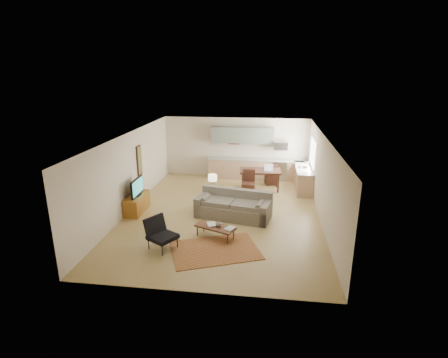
# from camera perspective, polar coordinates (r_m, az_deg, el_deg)

# --- Properties ---
(room) EXTENTS (9.00, 9.00, 9.00)m
(room) POSITION_cam_1_polar(r_m,az_deg,el_deg) (11.62, -0.19, 0.50)
(room) COLOR #9B7E46
(room) RESTS_ON ground
(kitchen_counter_back) EXTENTS (4.26, 0.64, 0.92)m
(kitchen_counter_back) POSITION_cam_1_polar(r_m,az_deg,el_deg) (15.79, 5.07, 1.66)
(kitchen_counter_back) COLOR tan
(kitchen_counter_back) RESTS_ON ground
(kitchen_counter_right) EXTENTS (0.64, 2.26, 0.92)m
(kitchen_counter_right) POSITION_cam_1_polar(r_m,az_deg,el_deg) (14.72, 12.77, 0.11)
(kitchen_counter_right) COLOR tan
(kitchen_counter_right) RESTS_ON ground
(kitchen_range) EXTENTS (0.62, 0.62, 0.90)m
(kitchen_range) POSITION_cam_1_polar(r_m,az_deg,el_deg) (15.79, 9.06, 1.47)
(kitchen_range) COLOR #A5A8AD
(kitchen_range) RESTS_ON ground
(kitchen_microwave) EXTENTS (0.62, 0.40, 0.35)m
(kitchen_microwave) POSITION_cam_1_polar(r_m,az_deg,el_deg) (15.55, 9.25, 5.39)
(kitchen_microwave) COLOR #A5A8AD
(kitchen_microwave) RESTS_ON room
(upper_cabinets) EXTENTS (2.80, 0.34, 0.70)m
(upper_cabinets) POSITION_cam_1_polar(r_m,az_deg,el_deg) (15.64, 3.03, 7.15)
(upper_cabinets) COLOR gray
(upper_cabinets) RESTS_ON room
(window_right) EXTENTS (0.02, 1.40, 1.05)m
(window_right) POSITION_cam_1_polar(r_m,az_deg,el_deg) (14.48, 14.24, 4.19)
(window_right) COLOR white
(window_right) RESTS_ON room
(wall_art_left) EXTENTS (0.06, 0.42, 1.10)m
(wall_art_left) POSITION_cam_1_polar(r_m,az_deg,el_deg) (13.19, -13.63, 2.97)
(wall_art_left) COLOR olive
(wall_art_left) RESTS_ON room
(triptych) EXTENTS (1.70, 0.04, 0.50)m
(triptych) POSITION_cam_1_polar(r_m,az_deg,el_deg) (15.85, 1.61, 6.57)
(triptych) COLOR beige
(triptych) RESTS_ON room
(rug) EXTENTS (2.77, 2.37, 0.02)m
(rug) POSITION_cam_1_polar(r_m,az_deg,el_deg) (9.76, -1.47, -11.51)
(rug) COLOR maroon
(rug) RESTS_ON floor
(sofa) EXTENTS (2.73, 1.61, 0.89)m
(sofa) POSITION_cam_1_polar(r_m,az_deg,el_deg) (11.61, 1.53, -4.25)
(sofa) COLOR #675F52
(sofa) RESTS_ON floor
(coffee_table) EXTENTS (1.28, 0.91, 0.36)m
(coffee_table) POSITION_cam_1_polar(r_m,az_deg,el_deg) (10.37, -1.45, -8.62)
(coffee_table) COLOR #472714
(coffee_table) RESTS_ON floor
(book_a) EXTENTS (0.47, 0.50, 0.03)m
(book_a) POSITION_cam_1_polar(r_m,az_deg,el_deg) (10.37, -2.72, -7.46)
(book_a) COLOR maroon
(book_a) RESTS_ON coffee_table
(book_b) EXTENTS (0.51, 0.52, 0.02)m
(book_b) POSITION_cam_1_polar(r_m,az_deg,el_deg) (10.20, 0.42, -7.89)
(book_b) COLOR navy
(book_b) RESTS_ON coffee_table
(vase) EXTENTS (0.22, 0.22, 0.19)m
(vase) POSITION_cam_1_polar(r_m,az_deg,el_deg) (10.24, -0.87, -7.29)
(vase) COLOR black
(vase) RESTS_ON coffee_table
(armchair) EXTENTS (1.06, 1.06, 0.88)m
(armchair) POSITION_cam_1_polar(r_m,az_deg,el_deg) (9.79, -10.01, -8.83)
(armchair) COLOR black
(armchair) RESTS_ON floor
(tv_credenza) EXTENTS (0.50, 1.31, 0.61)m
(tv_credenza) POSITION_cam_1_polar(r_m,az_deg,el_deg) (12.49, -14.03, -3.90)
(tv_credenza) COLOR brown
(tv_credenza) RESTS_ON floor
(tv) EXTENTS (0.10, 1.01, 0.61)m
(tv) POSITION_cam_1_polar(r_m,az_deg,el_deg) (12.27, -14.02, -1.27)
(tv) COLOR black
(tv) RESTS_ON tv_credenza
(console_table) EXTENTS (0.66, 0.55, 0.66)m
(console_table) POSITION_cam_1_polar(r_m,az_deg,el_deg) (12.69, -1.86, -2.89)
(console_table) COLOR #341B14
(console_table) RESTS_ON floor
(table_lamp) EXTENTS (0.39, 0.39, 0.52)m
(table_lamp) POSITION_cam_1_polar(r_m,az_deg,el_deg) (12.50, -1.89, -0.36)
(table_lamp) COLOR beige
(table_lamp) RESTS_ON console_table
(dining_table) EXTENTS (1.70, 1.05, 0.83)m
(dining_table) POSITION_cam_1_polar(r_m,az_deg,el_deg) (14.39, 5.91, -0.13)
(dining_table) COLOR #341B14
(dining_table) RESTS_ON floor
(dining_chair_near) EXTENTS (0.50, 0.52, 1.00)m
(dining_chair_near) POSITION_cam_1_polar(r_m,az_deg,el_deg) (13.67, 3.99, -0.64)
(dining_chair_near) COLOR #341B14
(dining_chair_near) RESTS_ON floor
(dining_chair_far) EXTENTS (0.56, 0.57, 0.96)m
(dining_chair_far) POSITION_cam_1_polar(r_m,az_deg,el_deg) (15.08, 7.68, 0.88)
(dining_chair_far) COLOR #341B14
(dining_chair_far) RESTS_ON floor
(laptop) EXTENTS (0.36, 0.28, 0.26)m
(laptop) POSITION_cam_1_polar(r_m,az_deg,el_deg) (14.13, 7.30, 1.80)
(laptop) COLOR #A5A8AD
(laptop) RESTS_ON dining_table
(soap_bottle) EXTENTS (0.11, 0.11, 0.19)m
(soap_bottle) POSITION_cam_1_polar(r_m,az_deg,el_deg) (14.54, 12.53, 2.19)
(soap_bottle) COLOR beige
(soap_bottle) RESTS_ON kitchen_counter_right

